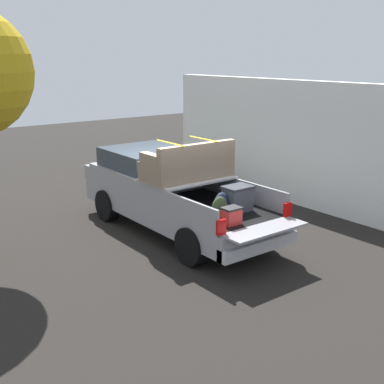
# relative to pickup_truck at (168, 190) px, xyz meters

# --- Properties ---
(ground_plane) EXTENTS (40.00, 40.00, 0.00)m
(ground_plane) POSITION_rel_pickup_truck_xyz_m (-0.33, 0.00, -0.95)
(ground_plane) COLOR black
(pickup_truck) EXTENTS (6.05, 2.06, 2.23)m
(pickup_truck) POSITION_rel_pickup_truck_xyz_m (0.00, 0.00, 0.00)
(pickup_truck) COLOR gray
(pickup_truck) RESTS_ON ground_plane
(building_facade) EXTENTS (10.75, 0.36, 3.39)m
(building_facade) POSITION_rel_pickup_truck_xyz_m (-0.66, -4.10, 0.75)
(building_facade) COLOR white
(building_facade) RESTS_ON ground_plane
(trash_can) EXTENTS (0.60, 0.60, 0.98)m
(trash_can) POSITION_rel_pickup_truck_xyz_m (2.73, -2.84, -0.45)
(trash_can) COLOR #1E592D
(trash_can) RESTS_ON ground_plane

